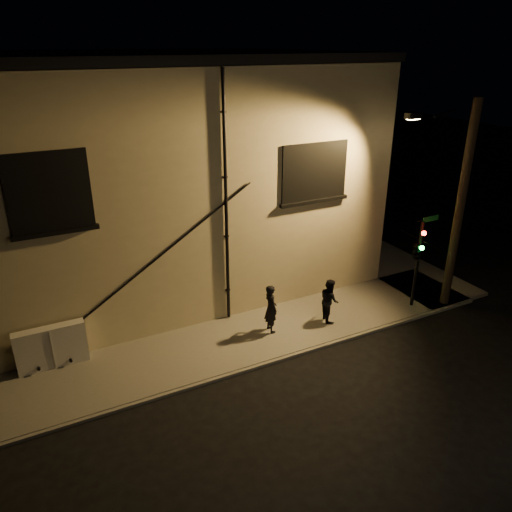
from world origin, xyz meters
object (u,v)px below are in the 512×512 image
utility_cabinet (51,347)px  pedestrian_b (329,300)px  traffic_signal (417,250)px  streetlamp_pole (458,204)px  pedestrian_a (271,308)px

utility_cabinet → pedestrian_b: bearing=-9.7°
traffic_signal → streetlamp_pole: size_ratio=0.45×
streetlamp_pole → pedestrian_b: bearing=168.9°
pedestrian_a → traffic_signal: 5.61m
pedestrian_a → traffic_signal: traffic_signal is taller
utility_cabinet → traffic_signal: bearing=-10.1°
utility_cabinet → pedestrian_b: 9.06m
pedestrian_b → streetlamp_pole: size_ratio=0.21×
utility_cabinet → pedestrian_a: size_ratio=1.19×
pedestrian_a → pedestrian_b: 2.18m
traffic_signal → streetlamp_pole: (1.35, -0.24, 1.55)m
utility_cabinet → streetlamp_pole: bearing=-10.1°
streetlamp_pole → pedestrian_a: bearing=170.0°
pedestrian_a → traffic_signal: (5.34, -0.94, 1.45)m
utility_cabinet → pedestrian_b: pedestrian_b is taller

